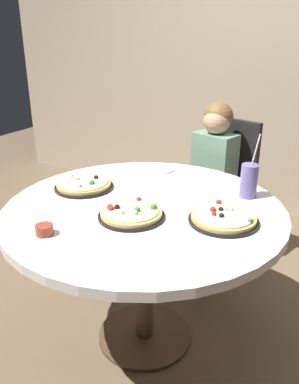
% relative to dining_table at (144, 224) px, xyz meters
% --- Properties ---
extents(ground_plane, '(8.00, 8.00, 0.00)m').
position_rel_dining_table_xyz_m(ground_plane, '(0.00, 0.00, -0.66)').
color(ground_plane, brown).
extents(wall_with_window, '(5.20, 0.14, 2.90)m').
position_rel_dining_table_xyz_m(wall_with_window, '(0.00, 1.94, 0.79)').
color(wall_with_window, tan).
rests_on(wall_with_window, ground_plane).
extents(dining_table, '(1.26, 1.26, 0.75)m').
position_rel_dining_table_xyz_m(dining_table, '(0.00, 0.00, 0.00)').
color(dining_table, silver).
rests_on(dining_table, ground_plane).
extents(chair_wooden, '(0.48, 0.48, 0.95)m').
position_rel_dining_table_xyz_m(chair_wooden, '(0.02, 1.00, -0.13)').
color(chair_wooden, black).
rests_on(chair_wooden, ground_plane).
extents(diner_child, '(0.33, 0.43, 1.08)m').
position_rel_dining_table_xyz_m(diner_child, '(-0.02, 0.82, -0.17)').
color(diner_child, '#3F4766').
rests_on(diner_child, ground_plane).
extents(pizza_veggie, '(0.28, 0.28, 0.05)m').
position_rel_dining_table_xyz_m(pizza_veggie, '(0.01, -0.12, 0.11)').
color(pizza_veggie, black).
rests_on(pizza_veggie, dining_table).
extents(pizza_cheese, '(0.29, 0.29, 0.05)m').
position_rel_dining_table_xyz_m(pizza_cheese, '(0.36, 0.03, 0.11)').
color(pizza_cheese, black).
rests_on(pizza_cheese, dining_table).
extents(pizza_pepperoni, '(0.29, 0.29, 0.05)m').
position_rel_dining_table_xyz_m(pizza_pepperoni, '(-0.37, 0.04, 0.11)').
color(pizza_pepperoni, black).
rests_on(pizza_pepperoni, dining_table).
extents(soda_cup, '(0.08, 0.08, 0.31)m').
position_rel_dining_table_xyz_m(soda_cup, '(0.37, 0.33, 0.17)').
color(soda_cup, '#6659A5').
rests_on(soda_cup, dining_table).
extents(sauce_bowl, '(0.07, 0.07, 0.04)m').
position_rel_dining_table_xyz_m(sauce_bowl, '(-0.20, -0.42, 0.11)').
color(sauce_bowl, brown).
rests_on(sauce_bowl, dining_table).
extents(plate_small, '(0.18, 0.18, 0.01)m').
position_rel_dining_table_xyz_m(plate_small, '(-0.18, 0.46, 0.10)').
color(plate_small, white).
rests_on(plate_small, dining_table).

